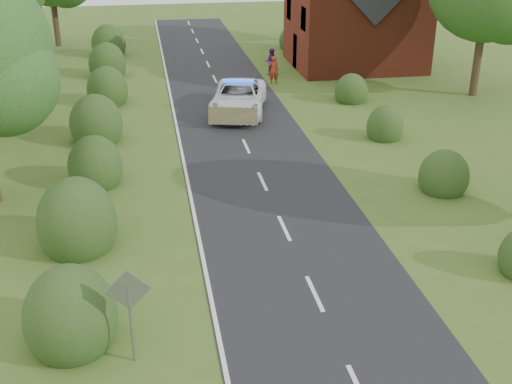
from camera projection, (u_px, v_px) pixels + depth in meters
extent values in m
cube|color=black|center=(250.00, 154.00, 27.88)|extent=(6.00, 70.00, 0.02)
cube|color=white|center=(315.00, 293.00, 18.02)|extent=(0.12, 1.80, 0.01)
cube|color=white|center=(284.00, 228.00, 21.60)|extent=(0.12, 1.80, 0.01)
cube|color=white|center=(262.00, 181.00, 25.19)|extent=(0.12, 1.80, 0.01)
cube|color=white|center=(246.00, 146.00, 28.77)|extent=(0.12, 1.80, 0.01)
cube|color=white|center=(233.00, 119.00, 32.35)|extent=(0.12, 1.80, 0.01)
cube|color=white|center=(223.00, 97.00, 35.93)|extent=(0.12, 1.80, 0.01)
cube|color=white|center=(215.00, 79.00, 39.51)|extent=(0.12, 1.80, 0.01)
cube|color=white|center=(208.00, 64.00, 43.09)|extent=(0.12, 1.80, 0.01)
cube|color=white|center=(202.00, 51.00, 46.67)|extent=(0.12, 1.80, 0.01)
cube|color=white|center=(197.00, 41.00, 50.26)|extent=(0.12, 1.80, 0.01)
cube|color=white|center=(193.00, 31.00, 53.84)|extent=(0.12, 1.80, 0.01)
cube|color=white|center=(189.00, 23.00, 57.42)|extent=(0.12, 1.80, 0.01)
cube|color=white|center=(183.00, 158.00, 27.41)|extent=(0.12, 70.00, 0.01)
ellipsoid|color=#213D17|center=(71.00, 317.00, 15.80)|extent=(2.30, 2.41, 2.70)
ellipsoid|color=#213D17|center=(77.00, 223.00, 20.21)|extent=(2.50, 2.62, 3.00)
ellipsoid|color=#213D17|center=(95.00, 167.00, 24.79)|extent=(2.10, 2.20, 2.50)
ellipsoid|color=#213D17|center=(96.00, 125.00, 29.20)|extent=(2.40, 2.52, 2.80)
ellipsoid|color=#213D17|center=(107.00, 90.00, 34.64)|extent=(2.20, 2.31, 2.60)
ellipsoid|color=#213D17|center=(107.00, 64.00, 39.97)|extent=(2.30, 2.41, 2.70)
ellipsoid|color=#213D17|center=(109.00, 44.00, 45.32)|extent=(2.40, 2.52, 2.80)
ellipsoid|color=#213D17|center=(444.00, 177.00, 24.21)|extent=(1.90, 2.00, 2.10)
ellipsoid|color=#213D17|center=(385.00, 127.00, 29.58)|extent=(1.70, 1.78, 2.00)
ellipsoid|color=#213D17|center=(351.00, 92.00, 35.00)|extent=(1.80, 1.89, 2.00)
ellipsoid|color=#213D17|center=(291.00, 41.00, 47.50)|extent=(1.70, 1.78, 2.00)
sphere|color=#4B752C|center=(0.00, 79.00, 21.32)|extent=(3.92, 3.92, 3.92)
cylinder|color=#332316|center=(55.00, 18.00, 47.73)|extent=(0.44, 0.44, 4.18)
cylinder|color=#332316|center=(478.00, 56.00, 35.46)|extent=(0.44, 0.44, 4.40)
sphere|color=#4B752C|center=(512.00, 2.00, 33.81)|extent=(4.48, 4.48, 4.48)
cylinder|color=#332316|center=(316.00, 16.00, 49.08)|extent=(0.44, 0.44, 3.96)
cylinder|color=gray|center=(131.00, 323.00, 14.99)|extent=(0.08, 0.08, 2.20)
cube|color=gray|center=(128.00, 290.00, 14.62)|extent=(1.06, 0.04, 1.06)
cube|color=maroon|center=(355.00, 24.00, 41.68)|extent=(8.00, 7.00, 5.50)
imported|color=white|center=(238.00, 98.00, 33.10)|extent=(3.92, 6.14, 1.58)
cube|color=yellow|center=(233.00, 116.00, 30.53)|extent=(2.30, 0.63, 0.87)
cube|color=blue|center=(238.00, 81.00, 32.74)|extent=(1.59, 0.65, 0.14)
imported|color=#A7321C|center=(274.00, 70.00, 38.23)|extent=(0.62, 0.41, 1.68)
imported|color=#581F69|center=(271.00, 62.00, 40.18)|extent=(0.97, 0.86, 1.68)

